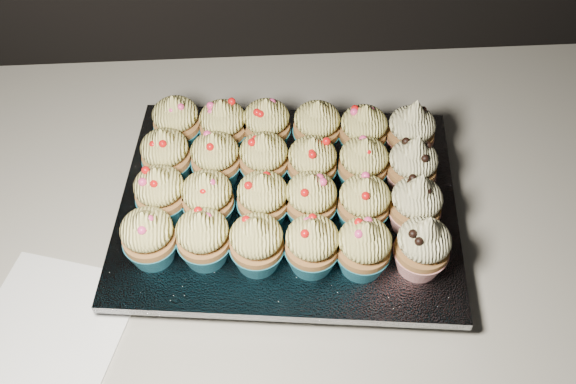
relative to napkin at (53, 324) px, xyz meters
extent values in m
cube|color=black|center=(0.32, 0.17, -0.47)|extent=(2.40, 0.60, 0.86)
cube|color=beige|center=(0.32, 0.17, -0.02)|extent=(2.44, 0.64, 0.04)
cube|color=white|center=(0.00, 0.00, 0.00)|extent=(0.20, 0.20, 0.00)
cube|color=black|center=(0.28, 0.14, 0.01)|extent=(0.42, 0.34, 0.02)
cube|color=silver|center=(0.28, 0.14, 0.03)|extent=(0.46, 0.37, 0.01)
cone|color=#1B6B81|center=(0.12, 0.07, 0.05)|extent=(0.06, 0.06, 0.03)
ellipsoid|color=#E8DA75|center=(0.12, 0.07, 0.09)|extent=(0.06, 0.06, 0.04)
cone|color=#E8DA75|center=(0.12, 0.07, 0.11)|extent=(0.03, 0.03, 0.02)
cone|color=#1B6B81|center=(0.18, 0.06, 0.05)|extent=(0.06, 0.06, 0.03)
ellipsoid|color=#E8DA75|center=(0.18, 0.06, 0.09)|extent=(0.06, 0.06, 0.04)
cone|color=#E8DA75|center=(0.18, 0.06, 0.11)|extent=(0.03, 0.03, 0.02)
cone|color=#1B6B81|center=(0.24, 0.05, 0.05)|extent=(0.06, 0.06, 0.03)
ellipsoid|color=#E8DA75|center=(0.24, 0.05, 0.09)|extent=(0.06, 0.06, 0.04)
cone|color=#E8DA75|center=(0.24, 0.05, 0.11)|extent=(0.03, 0.03, 0.02)
cone|color=#1B6B81|center=(0.30, 0.04, 0.05)|extent=(0.06, 0.06, 0.03)
ellipsoid|color=#E8DA75|center=(0.30, 0.04, 0.09)|extent=(0.06, 0.06, 0.04)
cone|color=#E8DA75|center=(0.30, 0.04, 0.11)|extent=(0.03, 0.03, 0.02)
cone|color=#1B6B81|center=(0.36, 0.04, 0.05)|extent=(0.06, 0.06, 0.03)
ellipsoid|color=#E8DA75|center=(0.36, 0.04, 0.09)|extent=(0.06, 0.06, 0.04)
cone|color=#E8DA75|center=(0.36, 0.04, 0.11)|extent=(0.03, 0.03, 0.02)
cone|color=#A41816|center=(0.42, 0.03, 0.05)|extent=(0.06, 0.06, 0.03)
ellipsoid|color=beige|center=(0.42, 0.03, 0.09)|extent=(0.06, 0.06, 0.04)
cone|color=beige|center=(0.42, 0.03, 0.11)|extent=(0.03, 0.03, 0.03)
cone|color=#1B6B81|center=(0.12, 0.13, 0.05)|extent=(0.06, 0.06, 0.03)
ellipsoid|color=#E8DA75|center=(0.12, 0.13, 0.09)|extent=(0.06, 0.06, 0.04)
cone|color=#E8DA75|center=(0.12, 0.13, 0.11)|extent=(0.03, 0.03, 0.02)
cone|color=#1B6B81|center=(0.18, 0.12, 0.05)|extent=(0.06, 0.06, 0.03)
ellipsoid|color=#E8DA75|center=(0.18, 0.12, 0.09)|extent=(0.06, 0.06, 0.04)
cone|color=#E8DA75|center=(0.18, 0.12, 0.11)|extent=(0.03, 0.03, 0.02)
cone|color=#1B6B81|center=(0.25, 0.11, 0.05)|extent=(0.06, 0.06, 0.03)
ellipsoid|color=#E8DA75|center=(0.25, 0.11, 0.09)|extent=(0.06, 0.06, 0.04)
cone|color=#E8DA75|center=(0.25, 0.11, 0.11)|extent=(0.03, 0.03, 0.02)
cone|color=#1B6B81|center=(0.30, 0.11, 0.05)|extent=(0.06, 0.06, 0.03)
ellipsoid|color=#E8DA75|center=(0.30, 0.11, 0.09)|extent=(0.06, 0.06, 0.04)
cone|color=#E8DA75|center=(0.30, 0.11, 0.11)|extent=(0.03, 0.03, 0.02)
cone|color=#1B6B81|center=(0.37, 0.10, 0.05)|extent=(0.06, 0.06, 0.03)
ellipsoid|color=#E8DA75|center=(0.37, 0.10, 0.09)|extent=(0.06, 0.06, 0.04)
cone|color=#E8DA75|center=(0.37, 0.10, 0.11)|extent=(0.03, 0.03, 0.02)
cone|color=#A41816|center=(0.43, 0.09, 0.05)|extent=(0.06, 0.06, 0.03)
ellipsoid|color=beige|center=(0.43, 0.09, 0.09)|extent=(0.06, 0.06, 0.04)
cone|color=beige|center=(0.43, 0.09, 0.11)|extent=(0.03, 0.03, 0.03)
cone|color=#1B6B81|center=(0.13, 0.19, 0.05)|extent=(0.06, 0.06, 0.03)
ellipsoid|color=#E8DA75|center=(0.13, 0.19, 0.09)|extent=(0.06, 0.06, 0.04)
cone|color=#E8DA75|center=(0.13, 0.19, 0.11)|extent=(0.03, 0.03, 0.02)
cone|color=#1B6B81|center=(0.19, 0.18, 0.05)|extent=(0.06, 0.06, 0.03)
ellipsoid|color=#E8DA75|center=(0.19, 0.18, 0.09)|extent=(0.06, 0.06, 0.04)
cone|color=#E8DA75|center=(0.19, 0.18, 0.11)|extent=(0.03, 0.03, 0.02)
cone|color=#1B6B81|center=(0.25, 0.18, 0.05)|extent=(0.06, 0.06, 0.03)
ellipsoid|color=#E8DA75|center=(0.25, 0.18, 0.09)|extent=(0.06, 0.06, 0.04)
cone|color=#E8DA75|center=(0.25, 0.18, 0.11)|extent=(0.03, 0.03, 0.02)
cone|color=#1B6B81|center=(0.31, 0.17, 0.05)|extent=(0.06, 0.06, 0.03)
ellipsoid|color=#E8DA75|center=(0.31, 0.17, 0.09)|extent=(0.06, 0.06, 0.04)
cone|color=#E8DA75|center=(0.31, 0.17, 0.11)|extent=(0.03, 0.03, 0.02)
cone|color=#1B6B81|center=(0.37, 0.16, 0.05)|extent=(0.06, 0.06, 0.03)
ellipsoid|color=#E8DA75|center=(0.37, 0.16, 0.09)|extent=(0.06, 0.06, 0.04)
cone|color=#E8DA75|center=(0.37, 0.16, 0.11)|extent=(0.03, 0.03, 0.02)
cone|color=#A41816|center=(0.43, 0.15, 0.05)|extent=(0.06, 0.06, 0.03)
ellipsoid|color=beige|center=(0.43, 0.15, 0.09)|extent=(0.06, 0.06, 0.04)
cone|color=beige|center=(0.43, 0.15, 0.11)|extent=(0.03, 0.03, 0.03)
cone|color=#1B6B81|center=(0.14, 0.25, 0.05)|extent=(0.06, 0.06, 0.03)
ellipsoid|color=#E8DA75|center=(0.14, 0.25, 0.09)|extent=(0.06, 0.06, 0.04)
cone|color=#E8DA75|center=(0.14, 0.25, 0.11)|extent=(0.03, 0.03, 0.02)
cone|color=#1B6B81|center=(0.20, 0.24, 0.05)|extent=(0.06, 0.06, 0.03)
ellipsoid|color=#E8DA75|center=(0.20, 0.24, 0.09)|extent=(0.06, 0.06, 0.04)
cone|color=#E8DA75|center=(0.20, 0.24, 0.11)|extent=(0.03, 0.03, 0.02)
cone|color=#1B6B81|center=(0.26, 0.24, 0.05)|extent=(0.06, 0.06, 0.03)
ellipsoid|color=#E8DA75|center=(0.26, 0.24, 0.09)|extent=(0.06, 0.06, 0.04)
cone|color=#E8DA75|center=(0.26, 0.24, 0.11)|extent=(0.03, 0.03, 0.02)
cone|color=#1B6B81|center=(0.32, 0.23, 0.05)|extent=(0.06, 0.06, 0.03)
ellipsoid|color=#E8DA75|center=(0.32, 0.23, 0.09)|extent=(0.06, 0.06, 0.04)
cone|color=#E8DA75|center=(0.32, 0.23, 0.11)|extent=(0.03, 0.03, 0.02)
cone|color=#1B6B81|center=(0.38, 0.22, 0.05)|extent=(0.06, 0.06, 0.03)
ellipsoid|color=#E8DA75|center=(0.38, 0.22, 0.09)|extent=(0.06, 0.06, 0.04)
cone|color=#E8DA75|center=(0.38, 0.22, 0.11)|extent=(0.03, 0.03, 0.02)
cone|color=#A41816|center=(0.44, 0.21, 0.05)|extent=(0.06, 0.06, 0.03)
ellipsoid|color=beige|center=(0.44, 0.21, 0.09)|extent=(0.06, 0.06, 0.04)
cone|color=beige|center=(0.44, 0.21, 0.11)|extent=(0.03, 0.03, 0.03)
camera|label=1|loc=(0.25, -0.36, 0.67)|focal=40.00mm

